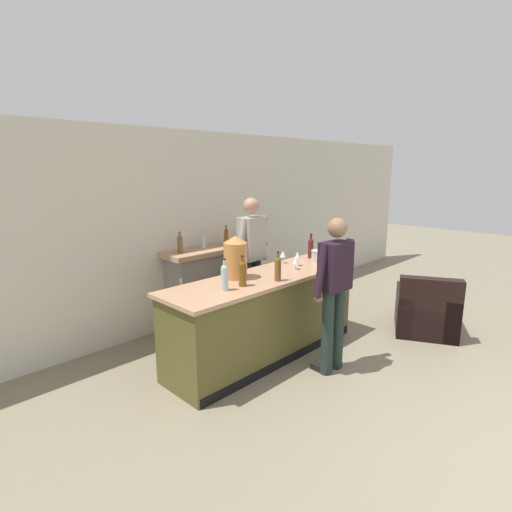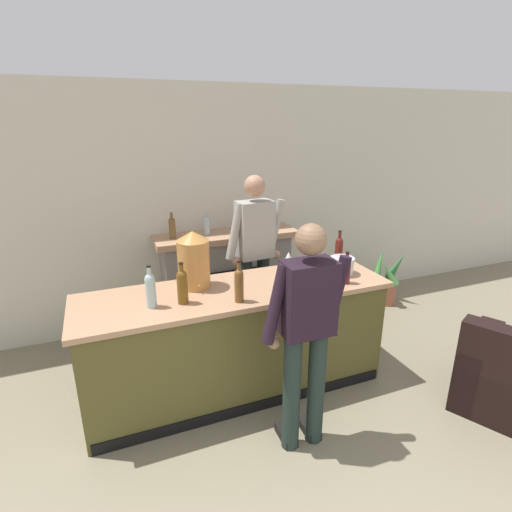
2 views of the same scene
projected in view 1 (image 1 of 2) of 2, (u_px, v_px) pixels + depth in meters
wall_back_panel at (193, 229)px, 5.79m from camera, size 12.00×0.07×2.75m
bar_counter at (265, 316)px, 4.80m from camera, size 2.66×0.78×1.00m
fireplace_stone at (216, 283)px, 5.91m from camera, size 1.65×0.52×1.44m
armchair_black at (426, 313)px, 5.50m from camera, size 1.10×1.07×0.85m
potted_plant_corner at (319, 276)px, 7.22m from camera, size 0.43×0.45×0.74m
person_customer at (334, 289)px, 4.32m from camera, size 0.66×0.31×1.73m
person_bartender at (252, 258)px, 5.44m from camera, size 0.66×0.33×1.85m
copper_dispenser at (235, 257)px, 4.54m from camera, size 0.27×0.31×0.49m
ice_bucket_steel at (319, 256)px, 5.36m from camera, size 0.23×0.23×0.16m
wine_bottle_burgundy_dark at (243, 272)px, 4.25m from camera, size 0.08×0.08×0.34m
wine_bottle_chardonnay_pale at (278, 268)px, 4.44m from camera, size 0.07×0.07×0.34m
wine_bottle_cabernet_heavy at (225, 276)px, 4.10m from camera, size 0.08×0.08×0.34m
wine_bottle_port_short at (328, 256)px, 5.14m from camera, size 0.07×0.07×0.29m
wine_bottle_rose_blush at (311, 247)px, 5.57m from camera, size 0.08×0.08×0.35m
wine_glass_mid_counter at (297, 255)px, 5.13m from camera, size 0.08×0.08×0.19m
wine_glass_front_right at (296, 261)px, 4.96m from camera, size 0.08×0.08×0.15m
wine_glass_near_bucket at (283, 254)px, 5.28m from camera, size 0.08×0.08×0.17m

